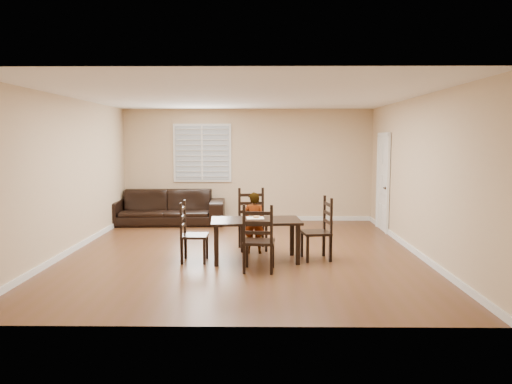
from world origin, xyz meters
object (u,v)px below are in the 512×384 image
at_px(chair_left, 187,234).
at_px(child, 254,223).
at_px(chair_right, 323,231).
at_px(chair_near, 252,221).
at_px(dining_table, 256,225).
at_px(donut, 256,217).
at_px(chair_far, 258,242).
at_px(sofa, 166,207).

distance_m(chair_left, child, 1.23).
relative_size(chair_left, chair_right, 0.95).
height_order(chair_near, child, chair_near).
distance_m(dining_table, donut, 0.20).
height_order(dining_table, donut, donut).
bearing_deg(chair_right, chair_far, -59.01).
bearing_deg(chair_right, chair_near, -133.49).
distance_m(chair_far, chair_right, 1.38).
xyz_separation_m(chair_right, child, (-1.16, 0.42, 0.06)).
distance_m(chair_near, sofa, 3.30).
relative_size(chair_far, chair_left, 1.05).
distance_m(dining_table, sofa, 4.12).
relative_size(chair_far, child, 0.96).
height_order(chair_far, chair_right, chair_right).
relative_size(chair_left, donut, 9.55).
bearing_deg(chair_far, chair_near, -80.93).
xyz_separation_m(chair_far, child, (-0.09, 1.30, 0.07)).
bearing_deg(donut, sofa, 122.65).
height_order(chair_left, child, child).
relative_size(chair_near, child, 1.03).
bearing_deg(chair_right, dining_table, -93.34).
bearing_deg(donut, dining_table, -91.61).
xyz_separation_m(chair_far, chair_left, (-1.15, 0.70, -0.02)).
height_order(dining_table, chair_right, chair_right).
height_order(chair_near, chair_left, chair_near).
relative_size(chair_right, donut, 10.09).
distance_m(chair_far, donut, 0.97).
bearing_deg(chair_left, dining_table, -85.57).
relative_size(chair_left, sofa, 0.36).
xyz_separation_m(dining_table, sofa, (-2.14, 3.52, -0.19)).
distance_m(chair_far, chair_left, 1.35).
bearing_deg(dining_table, sofa, 116.64).
xyz_separation_m(dining_table, chair_left, (-1.11, -0.08, -0.14)).
relative_size(donut, sofa, 0.04).
bearing_deg(child, chair_far, 92.42).
distance_m(chair_right, donut, 1.13).
relative_size(chair_right, child, 0.97).
height_order(dining_table, sofa, sofa).
relative_size(child, donut, 10.40).
distance_m(chair_near, chair_left, 1.44).
height_order(chair_left, sofa, chair_left).
relative_size(dining_table, chair_far, 1.46).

